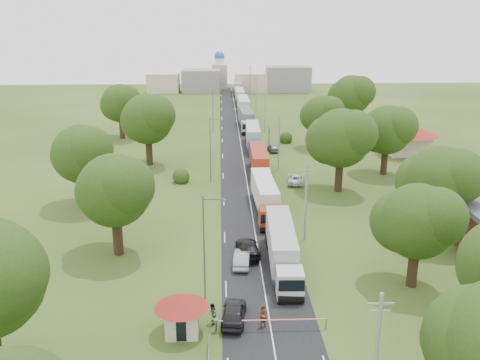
{
  "coord_description": "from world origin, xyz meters",
  "views": [
    {
      "loc": [
        -3.95,
        -62.73,
        24.93
      ],
      "look_at": [
        -1.36,
        6.36,
        3.0
      ],
      "focal_mm": 40.0,
      "sensor_mm": 36.0,
      "label": 1
    }
  ],
  "objects_px": {
    "boom_barrier": "(255,321)",
    "car_lane_front": "(234,313)",
    "guard_booth": "(182,309)",
    "info_sign": "(269,133)",
    "truck_0": "(282,247)",
    "pedestrian_near": "(263,317)",
    "car_lane_mid": "(242,258)"
  },
  "relations": [
    {
      "from": "boom_barrier",
      "to": "car_lane_front",
      "type": "bearing_deg",
      "value": 137.6
    },
    {
      "from": "guard_booth",
      "to": "info_sign",
      "type": "distance_m",
      "value": 61.27
    },
    {
      "from": "guard_booth",
      "to": "car_lane_front",
      "type": "height_order",
      "value": "guard_booth"
    },
    {
      "from": "guard_booth",
      "to": "truck_0",
      "type": "xyz_separation_m",
      "value": [
        9.34,
        11.41,
        -0.0
      ]
    },
    {
      "from": "info_sign",
      "to": "pedestrian_near",
      "type": "height_order",
      "value": "info_sign"
    },
    {
      "from": "boom_barrier",
      "to": "car_lane_front",
      "type": "height_order",
      "value": "car_lane_front"
    },
    {
      "from": "truck_0",
      "to": "car_lane_front",
      "type": "distance_m",
      "value": 11.24
    },
    {
      "from": "truck_0",
      "to": "car_lane_front",
      "type": "bearing_deg",
      "value": -117.41
    },
    {
      "from": "car_lane_mid",
      "to": "guard_booth",
      "type": "bearing_deg",
      "value": 71.1
    },
    {
      "from": "truck_0",
      "to": "car_lane_mid",
      "type": "height_order",
      "value": "truck_0"
    },
    {
      "from": "pedestrian_near",
      "to": "guard_booth",
      "type": "bearing_deg",
      "value": 164.24
    },
    {
      "from": "info_sign",
      "to": "guard_booth",
      "type": "bearing_deg",
      "value": -101.68
    },
    {
      "from": "boom_barrier",
      "to": "info_sign",
      "type": "height_order",
      "value": "info_sign"
    },
    {
      "from": "guard_booth",
      "to": "car_lane_mid",
      "type": "height_order",
      "value": "guard_booth"
    },
    {
      "from": "info_sign",
      "to": "pedestrian_near",
      "type": "distance_m",
      "value": 59.82
    },
    {
      "from": "truck_0",
      "to": "car_lane_front",
      "type": "height_order",
      "value": "truck_0"
    },
    {
      "from": "car_lane_mid",
      "to": "boom_barrier",
      "type": "bearing_deg",
      "value": 97.72
    },
    {
      "from": "boom_barrier",
      "to": "info_sign",
      "type": "bearing_deg",
      "value": 83.76
    },
    {
      "from": "boom_barrier",
      "to": "pedestrian_near",
      "type": "height_order",
      "value": "pedestrian_near"
    },
    {
      "from": "guard_booth",
      "to": "pedestrian_near",
      "type": "relative_size",
      "value": 2.33
    },
    {
      "from": "car_lane_front",
      "to": "pedestrian_near",
      "type": "xyz_separation_m",
      "value": [
        2.4,
        -1.0,
        0.12
      ]
    },
    {
      "from": "truck_0",
      "to": "car_lane_mid",
      "type": "distance_m",
      "value": 4.31
    },
    {
      "from": "guard_booth",
      "to": "info_sign",
      "type": "relative_size",
      "value": 1.07
    },
    {
      "from": "truck_0",
      "to": "car_lane_front",
      "type": "relative_size",
      "value": 3.05
    },
    {
      "from": "pedestrian_near",
      "to": "car_lane_mid",
      "type": "bearing_deg",
      "value": 76.43
    },
    {
      "from": "truck_0",
      "to": "car_lane_mid",
      "type": "relative_size",
      "value": 3.27
    },
    {
      "from": "boom_barrier",
      "to": "pedestrian_near",
      "type": "relative_size",
      "value": 4.89
    },
    {
      "from": "info_sign",
      "to": "car_lane_mid",
      "type": "bearing_deg",
      "value": -98.4
    },
    {
      "from": "info_sign",
      "to": "truck_0",
      "type": "relative_size",
      "value": 0.28
    },
    {
      "from": "car_lane_front",
      "to": "car_lane_mid",
      "type": "xyz_separation_m",
      "value": [
        1.1,
        10.4,
        -0.08
      ]
    },
    {
      "from": "truck_0",
      "to": "boom_barrier",
      "type": "bearing_deg",
      "value": -107.03
    },
    {
      "from": "car_lane_mid",
      "to": "truck_0",
      "type": "bearing_deg",
      "value": 178.21
    }
  ]
}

